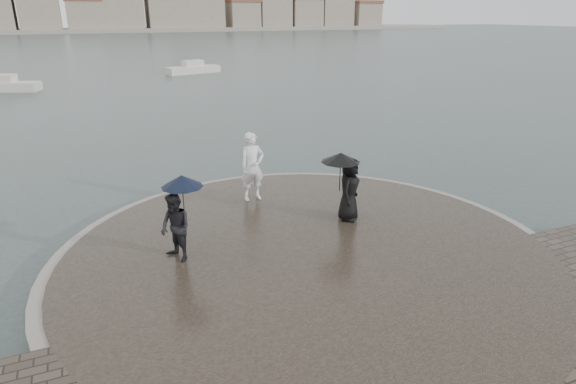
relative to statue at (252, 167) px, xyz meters
name	(u,v)px	position (x,y,z in m)	size (l,w,h in m)	color
ground	(390,347)	(0.10, -7.34, -1.42)	(400.00, 400.00, 0.00)	#2B3835
kerb_ring	(309,257)	(0.10, -3.84, -1.26)	(12.50, 12.50, 0.32)	gray
quay_tip	(309,257)	(0.10, -3.84, -1.24)	(11.90, 11.90, 0.36)	#2D261E
statue	(252,167)	(0.00, 0.00, 0.00)	(0.78, 0.51, 2.13)	white
visitor_left	(177,216)	(-2.89, -2.99, 0.02)	(1.18, 1.08, 2.04)	black
visitor_right	(347,181)	(1.88, -2.51, 0.07)	(1.30, 1.16, 1.95)	black
far_skyline	(61,13)	(-6.19, 153.37, 4.19)	(260.00, 20.00, 37.00)	gray
boats	(110,77)	(-1.79, 33.87, -1.05)	(22.25, 9.03, 1.50)	beige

